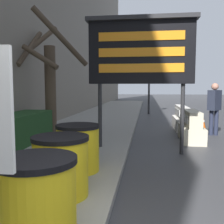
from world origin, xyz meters
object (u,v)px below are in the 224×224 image
barrel_drum_foreground (37,200)px  message_board (141,52)px  barrel_drum_middle (61,166)px  jersey_barrier_cream (191,128)px  traffic_cone_near (203,122)px  jersey_barrier_white (182,119)px  traffic_light_near_curb (149,63)px  pedestrian_worker (214,105)px  barrel_drum_back (78,148)px

barrel_drum_foreground → message_board: bearing=77.9°
message_board → barrel_drum_middle: bearing=-108.5°
jersey_barrier_cream → traffic_cone_near: (0.81, 2.31, -0.13)m
barrel_drum_foreground → jersey_barrier_white: 8.63m
jersey_barrier_cream → barrel_drum_middle: bearing=-118.2°
message_board → traffic_cone_near: message_board is taller
jersey_barrier_cream → barrel_drum_foreground: bearing=-112.4°
traffic_light_near_curb → pedestrian_worker: size_ratio=2.40×
barrel_drum_back → message_board: size_ratio=0.26×
jersey_barrier_cream → traffic_light_near_curb: 8.56m
barrel_drum_foreground → traffic_cone_near: barrel_drum_foreground is taller
barrel_drum_back → traffic_light_near_curb: (1.37, 11.70, 2.58)m
barrel_drum_foreground → barrel_drum_back: (-0.18, 2.25, 0.00)m
barrel_drum_middle → pedestrian_worker: size_ratio=0.48×
message_board → pedestrian_worker: 4.01m
message_board → traffic_cone_near: (2.35, 4.01, -2.25)m
barrel_drum_foreground → barrel_drum_middle: bearing=96.8°
barrel_drum_foreground → barrel_drum_middle: same height
barrel_drum_middle → jersey_barrier_cream: size_ratio=0.53×
barrel_drum_back → jersey_barrier_cream: bearing=54.5°
jersey_barrier_white → traffic_light_near_curb: traffic_light_near_curb is taller
jersey_barrier_cream → message_board: bearing=-132.2°
message_board → pedestrian_worker: size_ratio=1.87×
barrel_drum_foreground → message_board: message_board is taller
jersey_barrier_cream → traffic_cone_near: size_ratio=2.75×
jersey_barrier_cream → pedestrian_worker: 1.58m
jersey_barrier_cream → pedestrian_worker: bearing=49.6°
barrel_drum_back → traffic_light_near_curb: traffic_light_near_curb is taller
traffic_light_near_curb → barrel_drum_middle: bearing=-95.9°
barrel_drum_back → pedestrian_worker: size_ratio=0.48×
jersey_barrier_cream → jersey_barrier_white: 2.34m
barrel_drum_foreground → barrel_drum_middle: size_ratio=1.00×
barrel_drum_back → jersey_barrier_white: bearing=66.4°
barrel_drum_foreground → jersey_barrier_cream: 6.42m
barrel_drum_foreground → traffic_light_near_curb: size_ratio=0.20×
message_board → jersey_barrier_cream: (1.54, 1.70, -2.12)m
barrel_drum_back → jersey_barrier_white: barrel_drum_back is taller
barrel_drum_back → barrel_drum_foreground: bearing=-85.3°
traffic_light_near_curb → barrel_drum_back: bearing=-96.7°
barrel_drum_middle → jersey_barrier_white: barrel_drum_middle is taller
barrel_drum_foreground → pedestrian_worker: 7.82m
barrel_drum_foreground → barrel_drum_back: size_ratio=1.00×
barrel_drum_back → barrel_drum_middle: bearing=-87.4°
barrel_drum_back → message_board: 3.01m
traffic_cone_near → traffic_light_near_curb: bearing=110.0°
jersey_barrier_white → pedestrian_worker: bearing=-53.1°
barrel_drum_back → traffic_light_near_curb: bearing=83.3°
traffic_cone_near → pedestrian_worker: pedestrian_worker is taller
barrel_drum_foreground → traffic_cone_near: bearing=68.4°
barrel_drum_foreground → jersey_barrier_cream: barrel_drum_foreground is taller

